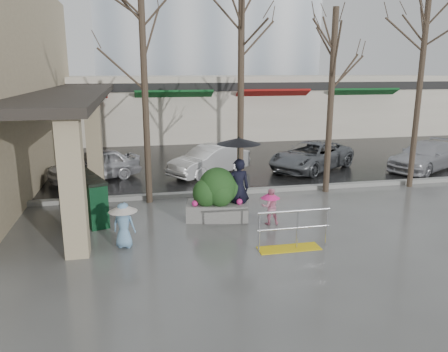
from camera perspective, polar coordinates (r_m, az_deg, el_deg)
name	(u,v)px	position (r m, az deg, el deg)	size (l,w,h in m)	color
ground	(229,235)	(12.08, 0.65, -7.76)	(120.00, 120.00, 0.00)	#51514F
street_asphalt	(166,130)	(33.36, -7.60, 6.04)	(120.00, 36.00, 0.01)	black
curb	(205,193)	(15.78, -2.50, -2.27)	(120.00, 0.30, 0.15)	gray
canopy_slab	(72,90)	(19.13, -19.27, 10.60)	(2.80, 18.00, 0.25)	#2D2823
pillar_front	(73,186)	(10.91, -19.15, -1.27)	(0.55, 0.55, 3.50)	tan
pillar_back	(94,142)	(17.24, -16.61, 4.24)	(0.55, 0.55, 3.50)	tan
storefront_row	(200,107)	(29.38, -3.15, 9.04)	(34.00, 6.74, 4.00)	beige
handrail	(292,235)	(11.25, 8.84, -7.57)	(1.90, 0.50, 1.03)	yellow
tree_west	(143,48)	(14.59, -10.53, 16.10)	(3.20, 3.20, 6.80)	#382B21
tree_midwest	(241,44)	(15.04, 2.27, 16.81)	(3.20, 3.20, 7.00)	#382B21
tree_mideast	(333,57)	(16.15, 14.09, 14.89)	(3.20, 3.20, 6.50)	#382B21
tree_east	(424,42)	(17.95, 24.70, 15.60)	(3.20, 3.20, 7.20)	#382B21
woman	(238,172)	(13.05, 1.91, 0.55)	(1.32, 1.32, 2.52)	black
child_pink	(270,204)	(12.83, 6.05, -3.67)	(0.57, 0.57, 1.08)	pink
child_blue	(124,220)	(11.38, -12.99, -5.68)	(0.73, 0.73, 1.18)	#6D9BC3
planter	(218,195)	(13.14, -0.85, -2.44)	(1.99, 1.28, 1.60)	slate
news_boxes	(88,197)	(13.85, -17.31, -2.59)	(1.35, 2.48, 1.36)	#0C361C
car_a	(94,165)	(18.62, -16.59, 1.41)	(1.49, 3.70, 1.26)	silver
car_b	(209,160)	(18.73, -1.91, 2.05)	(1.33, 3.82, 1.26)	white
car_c	(311,156)	(20.07, 11.34, 2.58)	(2.09, 4.53, 1.26)	slate
car_d	(425,156)	(21.69, 24.80, 2.40)	(1.77, 4.34, 1.26)	#B6B6BB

